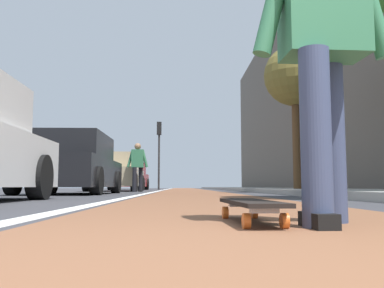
% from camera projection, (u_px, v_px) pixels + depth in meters
% --- Properties ---
extents(ground_plane, '(80.00, 80.00, 0.00)m').
position_uv_depth(ground_plane, '(195.00, 194.00, 10.49)').
color(ground_plane, '#38383D').
extents(bike_lane_paint, '(56.00, 2.21, 0.00)m').
position_uv_depth(bike_lane_paint, '(186.00, 190.00, 24.41)').
color(bike_lane_paint, brown).
rests_on(bike_lane_paint, ground).
extents(lane_stripe_white, '(52.00, 0.16, 0.01)m').
position_uv_depth(lane_stripe_white, '(162.00, 190.00, 20.40)').
color(lane_stripe_white, silver).
rests_on(lane_stripe_white, ground).
extents(sidewalk_curb, '(52.00, 3.20, 0.12)m').
position_uv_depth(sidewalk_curb, '(268.00, 189.00, 18.55)').
color(sidewalk_curb, '#9E9B93').
rests_on(sidewalk_curb, ground).
extents(building_facade, '(40.00, 1.20, 11.17)m').
position_uv_depth(building_facade, '(304.00, 88.00, 23.17)').
color(building_facade, '#625A50').
rests_on(building_facade, ground).
extents(skateboard, '(0.85, 0.24, 0.11)m').
position_uv_depth(skateboard, '(251.00, 205.00, 2.14)').
color(skateboard, orange).
rests_on(skateboard, ground).
extents(skater_person, '(0.47, 0.72, 1.64)m').
position_uv_depth(skater_person, '(322.00, 35.00, 2.09)').
color(skater_person, '#384260').
rests_on(skater_person, ground).
extents(parked_car_mid, '(4.39, 2.03, 1.47)m').
position_uv_depth(parked_car_mid, '(71.00, 166.00, 10.45)').
color(parked_car_mid, black).
rests_on(parked_car_mid, ground).
extents(parked_car_far, '(4.25, 2.00, 1.50)m').
position_uv_depth(parked_car_far, '(116.00, 173.00, 16.93)').
color(parked_car_far, tan).
rests_on(parked_car_far, ground).
extents(parked_car_end, '(4.06, 1.91, 1.48)m').
position_uv_depth(parked_car_end, '(130.00, 177.00, 22.85)').
color(parked_car_end, maroon).
rests_on(parked_car_end, ground).
extents(traffic_light, '(0.33, 0.28, 4.16)m').
position_uv_depth(traffic_light, '(159.00, 143.00, 25.81)').
color(traffic_light, '#2D2D2D').
rests_on(traffic_light, ground).
extents(street_tree_mid, '(1.86, 1.86, 4.48)m').
position_uv_depth(street_tree_mid, '(295.00, 77.00, 12.77)').
color(street_tree_mid, brown).
rests_on(street_tree_mid, ground).
extents(pedestrian_distant, '(0.48, 0.74, 1.71)m').
position_uv_depth(pedestrian_distant, '(138.00, 164.00, 14.69)').
color(pedestrian_distant, black).
rests_on(pedestrian_distant, ground).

